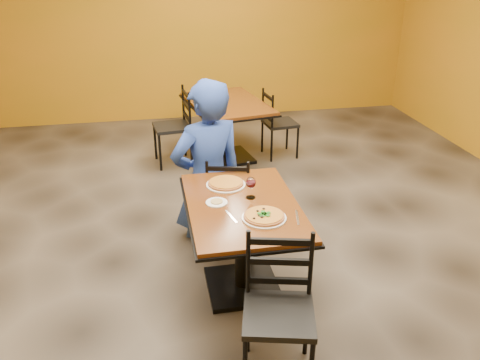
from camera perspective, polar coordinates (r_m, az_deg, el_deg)
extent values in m
cube|color=black|center=(4.43, -0.96, -8.41)|extent=(7.00, 8.00, 0.01)
cube|color=#B87114|center=(7.72, -6.43, 17.89)|extent=(7.00, 0.01, 3.00)
cube|color=#612D0F|center=(3.63, 0.32, -2.98)|extent=(0.80, 1.20, 0.03)
cube|color=black|center=(3.64, 0.32, -3.33)|extent=(0.83, 1.23, 0.02)
cylinder|color=black|center=(3.81, 0.31, -7.83)|extent=(0.12, 0.12, 0.66)
cube|color=black|center=(4.01, 0.30, -12.03)|extent=(0.55, 0.55, 0.04)
cube|color=#612D0F|center=(6.12, -1.52, 8.84)|extent=(1.05, 1.39, 0.03)
cube|color=black|center=(6.13, -1.52, 8.60)|extent=(1.09, 1.43, 0.02)
cylinder|color=black|center=(6.23, -1.48, 5.61)|extent=(0.13, 0.13, 0.66)
cube|color=black|center=(6.35, -1.45, 2.64)|extent=(0.67, 0.67, 0.04)
imported|color=navy|center=(4.44, -3.77, 2.36)|extent=(0.81, 0.65, 1.47)
cylinder|color=white|center=(3.43, 2.79, -4.36)|extent=(0.31, 0.31, 0.01)
cylinder|color=#7D2F09|center=(3.43, 2.79, -4.13)|extent=(0.28, 0.28, 0.02)
cylinder|color=white|center=(3.90, -1.65, -0.53)|extent=(0.31, 0.31, 0.01)
cylinder|color=#B28B22|center=(3.90, -1.65, -0.32)|extent=(0.28, 0.28, 0.02)
cylinder|color=white|center=(3.63, -2.71, -2.60)|extent=(0.16, 0.16, 0.01)
cylinder|color=#A58A50|center=(3.63, -2.71, -2.48)|extent=(0.09, 0.09, 0.01)
cube|color=silver|center=(3.45, -1.02, -4.22)|extent=(0.06, 0.19, 0.00)
cube|color=silver|center=(3.46, 6.62, -4.30)|extent=(0.06, 0.21, 0.00)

